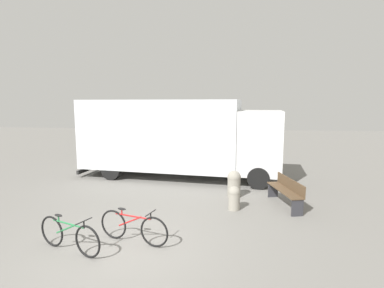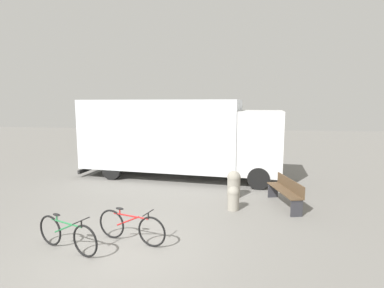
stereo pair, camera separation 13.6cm
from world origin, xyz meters
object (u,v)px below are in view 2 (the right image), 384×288
Objects in this scene: bicycle_near at (67,234)px; bicycle_middle at (131,227)px; bollard_far_bench at (234,183)px; park_bench at (286,190)px; delivery_truck at (178,135)px; bollard_near_bench at (233,197)px.

bicycle_middle is (1.23, 0.58, 0.00)m from bicycle_near.
park_bench is at bearing -22.83° from bollard_far_bench.
bicycle_near is (-5.17, -3.58, -0.13)m from park_bench.
bicycle_near is 1.86× the size of bollard_far_bench.
delivery_truck is 4.70m from bollard_near_bench.
bicycle_near is 4.67m from bollard_near_bench.
park_bench is 1.10× the size of bicycle_middle.
delivery_truck is 3.75m from bollard_far_bench.
delivery_truck reaches higher than bicycle_middle.
delivery_truck is at bearing 122.21° from bollard_near_bench.
bicycle_middle is 2.40× the size of bollard_near_bench.
park_bench is at bearing -32.99° from delivery_truck.
bicycle_near is 0.97× the size of bicycle_middle.
bicycle_near is 5.55m from bollard_far_bench.
delivery_truck is 7.07m from bicycle_near.
bicycle_near is at bearing -139.55° from bollard_near_bench.
bollard_far_bench is (-1.60, 0.68, -0.01)m from park_bench.
bicycle_near is at bearing -93.68° from delivery_truck.
delivery_truck reaches higher than bicycle_near.
park_bench is (4.00, -3.24, -1.30)m from delivery_truck.
delivery_truck is 4.53× the size of park_bench.
bicycle_middle is at bearing -122.40° from bollard_far_bench.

